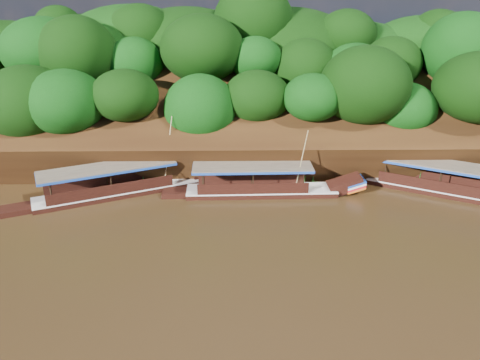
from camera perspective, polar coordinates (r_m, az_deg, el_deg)
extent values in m
plane|color=black|center=(33.20, 7.69, -7.06)|extent=(160.00, 160.00, 0.00)
cube|color=black|center=(46.53, 5.17, 6.61)|extent=(120.00, 16.12, 13.64)
cube|color=black|center=(57.07, 4.06, 6.05)|extent=(120.00, 24.00, 12.00)
ellipsoid|color=#113809|center=(45.33, -2.31, 6.25)|extent=(18.00, 8.00, 6.40)
ellipsoid|color=#113809|center=(52.16, 4.62, 14.80)|extent=(24.00, 11.00, 8.40)
cube|color=black|center=(43.30, 24.11, -1.57)|extent=(12.95, 8.51, 0.95)
cube|color=silver|center=(43.13, 24.20, -1.03)|extent=(12.98, 8.57, 0.11)
cube|color=brown|center=(42.43, 23.53, 1.76)|extent=(10.55, 7.41, 0.13)
cube|color=#1842A0|center=(42.47, 23.51, 1.60)|extent=(10.55, 7.41, 0.19)
cube|color=black|center=(39.61, 2.64, -1.69)|extent=(12.64, 2.60, 0.94)
cube|color=silver|center=(39.43, 2.65, -1.10)|extent=(12.64, 2.67, 0.10)
cube|color=black|center=(40.51, 12.69, -0.55)|extent=(3.02, 1.80, 1.77)
cube|color=#1842A0|center=(40.59, 13.80, -0.12)|extent=(1.59, 1.84, 0.65)
cube|color=red|center=(40.73, 13.75, -0.59)|extent=(1.59, 1.84, 0.65)
cube|color=brown|center=(38.57, 1.54, 1.71)|extent=(9.91, 2.88, 0.13)
cube|color=#1842A0|center=(38.62, 1.54, 1.53)|extent=(9.91, 2.88, 0.19)
cylinder|color=tan|center=(38.19, 7.51, 2.40)|extent=(0.66, 1.21, 5.37)
cube|color=black|center=(40.80, -14.27, -1.66)|extent=(13.74, 7.82, 0.95)
cube|color=silver|center=(40.62, -14.33, -1.07)|extent=(13.77, 7.88, 0.11)
cube|color=black|center=(42.39, -3.93, 1.06)|extent=(3.72, 2.93, 1.88)
cube|color=#1842A0|center=(42.57, -2.85, 1.65)|extent=(2.31, 2.36, 0.70)
cube|color=red|center=(42.70, -2.84, 1.19)|extent=(2.31, 2.36, 0.70)
cube|color=brown|center=(39.72, -15.85, 1.49)|extent=(11.10, 6.90, 0.13)
cube|color=#1842A0|center=(39.77, -15.83, 1.32)|extent=(11.10, 6.90, 0.19)
cylinder|color=tan|center=(40.23, -8.76, 3.62)|extent=(0.84, 1.79, 5.51)
cone|color=#23691A|center=(44.23, -22.06, 0.48)|extent=(1.50, 1.50, 1.72)
cone|color=#23691A|center=(41.96, -10.85, 0.85)|extent=(1.50, 1.50, 2.03)
cone|color=#23691A|center=(40.96, -1.91, 0.21)|extent=(1.50, 1.50, 1.35)
cone|color=#23691A|center=(41.87, 8.54, 0.72)|extent=(1.50, 1.50, 1.69)
cone|color=#23691A|center=(42.76, 13.71, 0.80)|extent=(1.50, 1.50, 1.72)
cone|color=#23691A|center=(44.67, 21.37, 0.60)|extent=(1.50, 1.50, 1.43)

